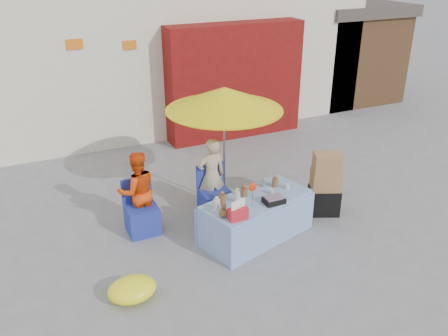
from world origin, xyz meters
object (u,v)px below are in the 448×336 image
chair_left (142,217)px  vendor_orange (138,191)px  market_table (256,217)px  umbrella (224,99)px  vendor_beige (212,176)px  box_stack (325,186)px  chair_right (215,201)px

chair_left → vendor_orange: bearing=89.8°
market_table → chair_left: size_ratio=2.24×
chair_left → umbrella: 2.27m
vendor_beige → umbrella: (0.30, 0.15, 1.23)m
market_table → vendor_beige: bearing=90.2°
market_table → chair_left: (-1.55, 0.88, -0.09)m
vendor_beige → box_stack: size_ratio=1.21×
umbrella → box_stack: 2.20m
vendor_orange → box_stack: size_ratio=1.20×
vendor_orange → chair_left: bearing=89.8°
market_table → vendor_beige: (-0.30, 1.01, 0.31)m
market_table → box_stack: (1.39, 0.18, 0.16)m
vendor_orange → umbrella: bearing=-174.6°
umbrella → box_stack: (1.39, -0.98, -1.39)m
market_table → vendor_orange: 1.87m
umbrella → chair_left: bearing=-169.6°
chair_left → chair_right: bearing=-0.2°
vendor_beige → box_stack: (1.69, -0.83, -0.16)m
chair_left → box_stack: box_stack is taller
market_table → box_stack: size_ratio=1.75×
market_table → chair_right: 0.93m
chair_left → market_table: bearing=-29.7°
chair_left → chair_right: 1.25m
chair_right → box_stack: 1.84m
chair_right → vendor_beige: (0.00, 0.13, 0.40)m
vendor_beige → umbrella: size_ratio=0.63×
chair_left → umbrella: size_ratio=0.41×
box_stack → umbrella: bearing=144.8°
vendor_orange → box_stack: (2.94, -0.83, -0.15)m
umbrella → box_stack: size_ratio=1.92×
chair_right → vendor_orange: vendor_orange is taller
vendor_orange → vendor_beige: 1.25m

